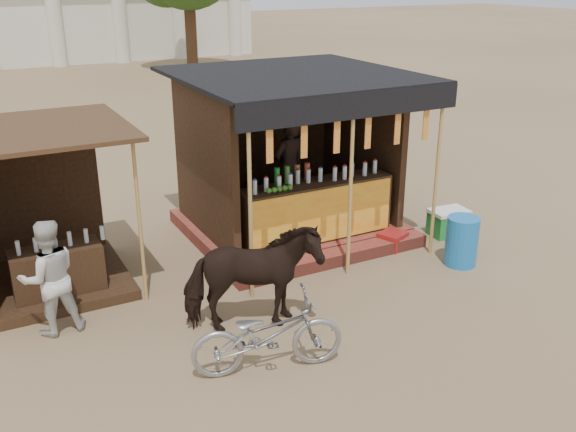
{
  "coord_description": "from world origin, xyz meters",
  "views": [
    {
      "loc": [
        -3.92,
        -5.79,
        4.35
      ],
      "look_at": [
        0.0,
        1.6,
        1.1
      ],
      "focal_mm": 40.0,
      "sensor_mm": 36.0,
      "label": 1
    }
  ],
  "objects": [
    {
      "name": "bystander",
      "position": [
        -3.2,
        1.9,
        0.76
      ],
      "size": [
        0.77,
        0.61,
        1.52
      ],
      "primitive_type": "imported",
      "rotation": [
        0.0,
        0.0,
        3.2
      ],
      "color": "beige",
      "rests_on": "ground"
    },
    {
      "name": "red_crate",
      "position": [
        2.17,
        2.0,
        0.14
      ],
      "size": [
        0.52,
        0.5,
        0.27
      ],
      "primitive_type": "cube",
      "rotation": [
        0.0,
        0.0,
        0.38
      ],
      "color": "maroon",
      "rests_on": "ground"
    },
    {
      "name": "main_stall",
      "position": [
        1.01,
        3.36,
        1.03
      ],
      "size": [
        3.6,
        3.61,
        2.78
      ],
      "color": "brown",
      "rests_on": "ground"
    },
    {
      "name": "motorbike",
      "position": [
        -1.18,
        -0.13,
        0.46
      ],
      "size": [
        1.85,
        1.02,
        0.92
      ],
      "primitive_type": "imported",
      "rotation": [
        0.0,
        0.0,
        1.32
      ],
      "color": "gray",
      "rests_on": "ground"
    },
    {
      "name": "cooler",
      "position": [
        3.37,
        2.02,
        0.23
      ],
      "size": [
        0.68,
        0.49,
        0.46
      ],
      "color": "#1B7A33",
      "rests_on": "ground"
    },
    {
      "name": "blue_barrel",
      "position": [
        2.73,
        1.0,
        0.39
      ],
      "size": [
        0.56,
        0.56,
        0.78
      ],
      "primitive_type": "cylinder",
      "rotation": [
        0.0,
        0.0,
        -0.14
      ],
      "color": "#1868B5",
      "rests_on": "ground"
    },
    {
      "name": "secondary_stall",
      "position": [
        -3.17,
        3.24,
        0.85
      ],
      "size": [
        2.4,
        2.4,
        2.38
      ],
      "color": "#3A2515",
      "rests_on": "ground"
    },
    {
      "name": "cow",
      "position": [
        -0.96,
        0.76,
        0.71
      ],
      "size": [
        1.83,
        1.16,
        1.43
      ],
      "primitive_type": "imported",
      "rotation": [
        0.0,
        0.0,
        1.32
      ],
      "color": "black",
      "rests_on": "ground"
    },
    {
      "name": "ground",
      "position": [
        0.0,
        0.0,
        0.0
      ],
      "size": [
        120.0,
        120.0,
        0.0
      ],
      "primitive_type": "plane",
      "color": "#846B4C",
      "rests_on": "ground"
    }
  ]
}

